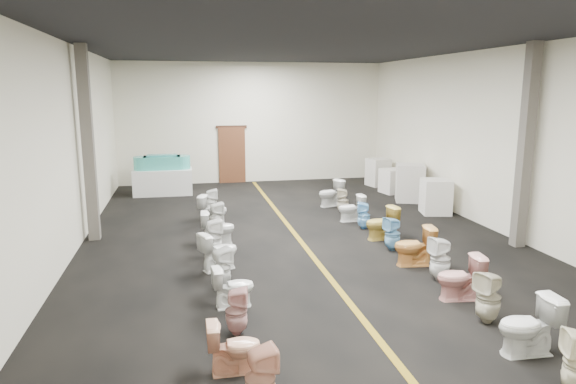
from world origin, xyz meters
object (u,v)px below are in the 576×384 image
toilet_left_3 (236,311)px  toilet_right_9 (351,208)px  display_table (163,182)px  toilet_right_4 (440,259)px  toilet_left_11 (211,202)px  toilet_right_11 (331,193)px  toilet_right_10 (343,201)px  toilet_right_1 (529,326)px  bathtub (162,163)px  toilet_left_9 (216,218)px  toilet_left_8 (218,228)px  toilet_left_4 (233,287)px  toilet_right_5 (414,246)px  toilet_left_1 (260,379)px  toilet_right_6 (392,234)px  toilet_right_7 (382,223)px  toilet_left_5 (221,268)px  toilet_right_8 (364,216)px  toilet_right_3 (460,278)px  appliance_crate_d (378,172)px  toilet_left_7 (213,238)px  toilet_left_6 (219,251)px  appliance_crate_b (410,183)px  toilet_left_10 (213,210)px  toilet_left_2 (234,347)px  appliance_crate_c (393,181)px  toilet_right_2 (488,297)px

toilet_left_3 → toilet_right_9: bearing=-22.3°
display_table → toilet_right_4: display_table is taller
toilet_left_11 → toilet_right_11: 3.67m
toilet_right_10 → toilet_left_3: bearing=-12.2°
toilet_right_1 → toilet_left_3: bearing=-107.8°
bathtub → toilet_left_11: size_ratio=2.47×
toilet_left_9 → toilet_left_8: bearing=169.7°
toilet_left_4 → toilet_right_5: 3.98m
toilet_left_8 → toilet_right_10: size_ratio=1.06×
toilet_left_1 → toilet_right_6: bearing=-44.8°
toilet_right_9 → toilet_right_7: bearing=4.0°
toilet_left_5 → toilet_right_6: (3.86, 1.46, 0.00)m
toilet_right_8 → toilet_right_6: bearing=18.1°
toilet_left_3 → toilet_right_5: 4.43m
toilet_left_4 → toilet_right_3: 3.80m
appliance_crate_d → toilet_right_10: appliance_crate_d is taller
toilet_left_7 → toilet_right_10: toilet_left_7 is taller
toilet_right_1 → toilet_right_6: size_ratio=1.09×
toilet_left_1 → toilet_right_6: size_ratio=1.00×
display_table → toilet_left_6: display_table is taller
appliance_crate_d → toilet_left_11: 7.15m
appliance_crate_b → toilet_right_11: 2.68m
toilet_right_8 → toilet_right_10: (-0.00, 1.74, 0.01)m
toilet_left_8 → toilet_left_10: bearing=2.9°
toilet_right_9 → display_table: bearing=-134.3°
display_table → toilet_right_5: 9.89m
toilet_left_9 → toilet_right_11: 4.30m
toilet_left_2 → toilet_right_5: size_ratio=0.84×
toilet_right_4 → toilet_right_7: 2.73m
toilet_left_11 → appliance_crate_b: bearing=-86.8°
toilet_left_8 → toilet_right_11: size_ratio=0.96×
toilet_right_1 → toilet_right_10: bearing=-178.0°
appliance_crate_c → toilet_left_4: (-6.31, -8.34, -0.07)m
toilet_left_8 → toilet_left_5: bearing=-179.7°
toilet_left_2 → appliance_crate_d: bearing=-29.1°
toilet_left_2 → appliance_crate_c: bearing=-32.2°
display_table → appliance_crate_c: display_table is taller
toilet_left_9 → toilet_right_2: size_ratio=0.95×
toilet_left_4 → toilet_right_11: bearing=-33.6°
toilet_left_2 → toilet_right_5: bearing=-50.5°
toilet_left_1 → toilet_left_9: size_ratio=0.97×
appliance_crate_d → toilet_left_8: size_ratio=1.31×
toilet_left_1 → toilet_right_7: 7.08m
toilet_right_11 → toilet_left_7: bearing=-60.1°
bathtub → toilet_right_9: bearing=-44.3°
bathtub → appliance_crate_c: 7.87m
toilet_left_9 → toilet_right_6: size_ratio=1.03×
appliance_crate_c → toilet_left_6: bearing=-134.5°
toilet_left_2 → toilet_right_6: bearing=-42.5°
toilet_left_3 → toilet_left_7: (-0.11, 3.65, 0.05)m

